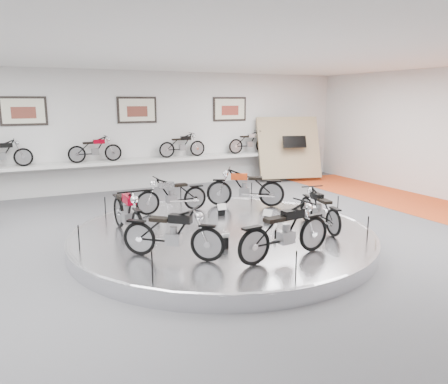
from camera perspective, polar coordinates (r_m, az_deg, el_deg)
name	(u,v)px	position (r m, az deg, el deg)	size (l,w,h in m)	color
floor	(229,247)	(9.21, 0.63, -7.25)	(16.00, 16.00, 0.00)	#525255
ceiling	(229,48)	(8.75, 0.69, 18.32)	(16.00, 16.00, 0.00)	white
wall_back	(138,131)	(15.32, -11.22, 7.85)	(16.00, 16.00, 0.00)	silver
dado_band	(139,173)	(15.46, -10.98, 2.48)	(15.68, 0.04, 1.10)	#BCBCBA
display_platform	(223,237)	(9.42, -0.18, -5.85)	(6.40, 6.40, 0.30)	silver
platform_rim	(223,231)	(9.38, -0.18, -5.15)	(6.40, 6.40, 0.10)	#B2B2BA
shelf	(141,161)	(15.13, -10.77, 4.01)	(11.00, 0.55, 0.10)	silver
poster_left	(23,111)	(14.75, -24.72, 9.58)	(1.35, 0.06, 0.88)	silver
poster_center	(137,110)	(15.25, -11.28, 10.47)	(1.35, 0.06, 0.88)	silver
poster_right	(230,109)	(16.49, 0.76, 10.78)	(1.35, 0.06, 0.88)	silver
display_panel	(289,148)	(16.91, 8.48, 5.75)	(2.40, 0.12, 2.40)	#998162
shelf_bike_a	(2,155)	(14.58, -27.01, 4.28)	(1.22, 0.42, 0.73)	black
shelf_bike_b	(95,151)	(14.77, -16.48, 5.17)	(1.22, 0.42, 0.73)	maroon
shelf_bike_c	(182,147)	(15.53, -5.46, 5.91)	(1.22, 0.42, 0.73)	black
shelf_bike_d	(249,143)	(16.66, 3.32, 6.35)	(1.22, 0.42, 0.73)	#A4A5A9
bike_a	(245,187)	(11.34, 2.81, 0.62)	(1.72, 0.61, 1.01)	#C83F15
bike_b	(172,194)	(10.79, -6.84, -0.32)	(1.54, 0.54, 0.91)	#A4A5A9
bike_c	(127,211)	(9.06, -12.51, -2.50)	(1.74, 0.61, 1.02)	maroon
bike_d	(173,233)	(7.65, -6.73, -5.30)	(1.59, 0.56, 0.94)	black
bike_e	(285,231)	(7.69, 8.01, -5.04)	(1.69, 0.60, 0.99)	black
bike_f	(319,209)	(9.60, 12.36, -2.14)	(1.49, 0.52, 0.87)	black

